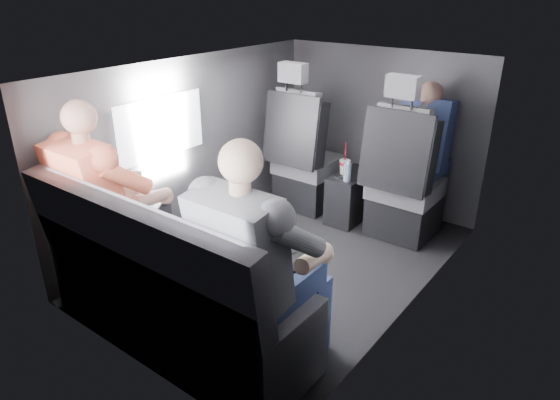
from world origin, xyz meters
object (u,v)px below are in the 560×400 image
Objects in this scene: front_seat_left at (304,164)px; water_bottle at (347,172)px; laptop_black at (274,254)px; passenger_rear_left at (109,202)px; passenger_rear_right at (259,263)px; front_seat_right at (403,188)px; center_console at (351,196)px; passenger_front_right at (425,137)px; soda_cup at (345,167)px; rear_bench at (171,293)px; laptop_white at (130,197)px.

front_seat_left is 7.63× the size of water_bottle.
laptop_black is at bearing -59.92° from front_seat_left.
passenger_rear_right is at bearing 0.00° from passenger_rear_left.
passenger_rear_left reaches higher than water_bottle.
front_seat_right reaches higher than laptop_black.
center_console is 1.97m from passenger_rear_right.
passenger_front_right is (0.44, 0.38, 0.27)m from water_bottle.
soda_cup reaches higher than center_console.
soda_cup is at bearing -2.85° from front_seat_left.
passenger_front_right is (0.93, 0.26, 0.34)m from front_seat_left.
soda_cup reaches higher than water_bottle.
passenger_rear_left reaches higher than center_console.
center_console is 1.94m from rear_bench.
water_bottle is at bearing 88.75° from rear_bench.
laptop_black is 0.13m from passenger_rear_right.
front_seat_left is at bearing 85.14° from laptop_white.
front_seat_right is at bearing 92.42° from laptop_black.
center_console is 1.37× the size of laptop_black.
laptop_black is (0.07, -1.68, 0.23)m from front_seat_right.
passenger_rear_right is (0.99, -1.81, 0.24)m from front_seat_left.
passenger_rear_right reaches higher than center_console.
passenger_rear_right is (0.54, -1.85, 0.44)m from center_console.
passenger_rear_left is (-0.55, -1.79, 0.18)m from soda_cup.
front_seat_left is 2.80× the size of laptop_white.
front_seat_right reaches higher than laptop_white.
soda_cup is 1.89m from passenger_rear_right.
passenger_rear_left is (-1.05, -1.81, 0.25)m from front_seat_right.
front_seat_right is 4.67× the size of soda_cup.
passenger_rear_left is at bearing -94.65° from front_seat_left.
front_seat_left is at bearing -164.52° from passenger_front_right.
passenger_rear_right is (1.13, 0.00, -0.00)m from passenger_rear_left.
laptop_black is at bearing -0.29° from laptop_white.
rear_bench is (-0.00, -1.94, 0.11)m from center_console.
rear_bench is 3.54× the size of laptop_white.
passenger_front_right reaches higher than soda_cup.
rear_bench is 4.55× the size of laptop_black.
front_seat_right is 2.64× the size of center_console.
passenger_rear_right is at bearing -83.55° from laptop_black.
passenger_rear_right is (0.01, -0.13, 0.01)m from laptop_black.
front_seat_left is 1.96m from rear_bench.
rear_bench is 0.65m from laptop_black.
front_seat_left is 1.02m from passenger_front_right.
front_seat_right is 1.74× the size of passenger_front_right.
front_seat_left is 0.49m from center_console.
laptop_white is at bearing -108.33° from soda_cup.
rear_bench reaches higher than water_bottle.
rear_bench is at bearing -102.56° from passenger_front_right.
soda_cup is at bearing 71.67° from laptop_white.
water_bottle is 0.13× the size of passenger_rear_right.
passenger_front_right reaches higher than laptop_black.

